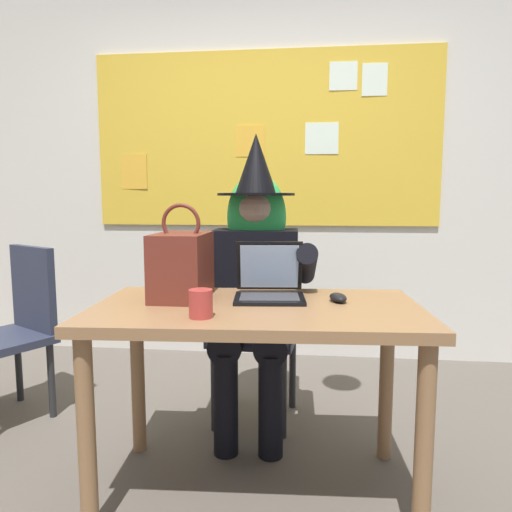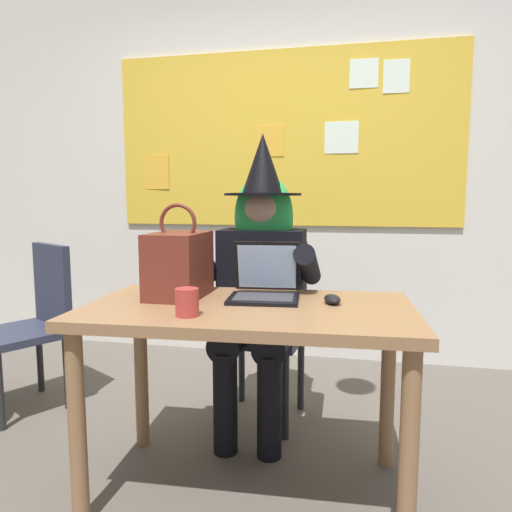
# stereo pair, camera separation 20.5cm
# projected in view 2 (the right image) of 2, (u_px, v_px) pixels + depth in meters

# --- Properties ---
(ground_plane) EXTENTS (24.00, 24.00, 0.00)m
(ground_plane) POSITION_uv_depth(u_px,v_px,m) (209.00, 503.00, 1.77)
(ground_plane) COLOR #5B544C
(wall_back_bulletin) EXTENTS (5.62, 1.87, 2.98)m
(wall_back_bulletin) POSITION_uv_depth(u_px,v_px,m) (285.00, 147.00, 3.33)
(wall_back_bulletin) COLOR silver
(wall_back_bulletin) RESTS_ON ground
(desk_main) EXTENTS (1.25, 0.74, 0.74)m
(desk_main) POSITION_uv_depth(u_px,v_px,m) (248.00, 333.00, 1.77)
(desk_main) COLOR #8E6642
(desk_main) RESTS_ON ground
(chair_at_desk) EXTENTS (0.46, 0.46, 0.91)m
(chair_at_desk) POSITION_uv_depth(u_px,v_px,m) (266.00, 318.00, 2.48)
(chair_at_desk) COLOR #2D3347
(chair_at_desk) RESTS_ON ground
(person_costumed) EXTENTS (0.60, 0.66, 1.46)m
(person_costumed) POSITION_uv_depth(u_px,v_px,m) (260.00, 267.00, 2.33)
(person_costumed) COLOR black
(person_costumed) RESTS_ON ground
(laptop) EXTENTS (0.30, 0.30, 0.22)m
(laptop) POSITION_uv_depth(u_px,v_px,m) (265.00, 286.00, 1.89)
(laptop) COLOR black
(laptop) RESTS_ON desk_main
(computer_mouse) EXTENTS (0.09, 0.12, 0.03)m
(computer_mouse) POSITION_uv_depth(u_px,v_px,m) (332.00, 299.00, 1.79)
(computer_mouse) COLOR black
(computer_mouse) RESTS_ON desk_main
(handbag) EXTENTS (0.20, 0.30, 0.38)m
(handbag) POSITION_uv_depth(u_px,v_px,m) (179.00, 264.00, 1.90)
(handbag) COLOR maroon
(handbag) RESTS_ON desk_main
(coffee_mug) EXTENTS (0.08, 0.08, 0.09)m
(coffee_mug) POSITION_uv_depth(u_px,v_px,m) (187.00, 302.00, 1.59)
(coffee_mug) COLOR #B23833
(coffee_mug) RESTS_ON desk_main
(chair_spare_by_window) EXTENTS (0.57, 0.57, 0.89)m
(chair_spare_by_window) POSITION_uv_depth(u_px,v_px,m) (34.00, 317.00, 2.58)
(chair_spare_by_window) COLOR #2D3347
(chair_spare_by_window) RESTS_ON ground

